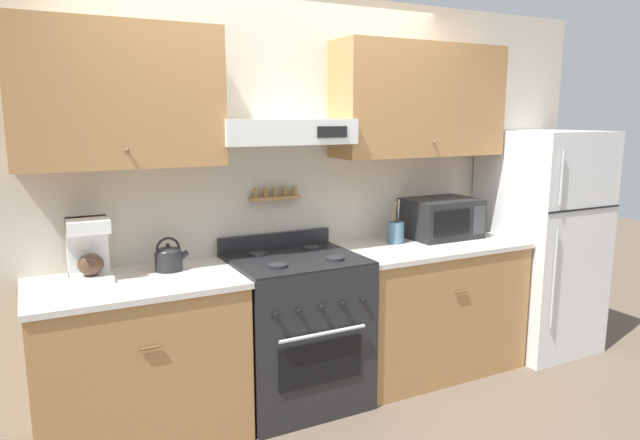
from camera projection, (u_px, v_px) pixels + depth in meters
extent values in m
plane|color=brown|center=(321.00, 424.00, 3.34)|extent=(16.00, 16.00, 0.00)
cube|color=beige|center=(271.00, 194.00, 3.74)|extent=(5.20, 0.08, 2.55)
cube|color=#AD7A47|center=(119.00, 96.00, 3.02)|extent=(1.09, 0.33, 0.76)
sphere|color=brown|center=(127.00, 150.00, 2.92)|extent=(0.02, 0.02, 0.02)
cube|color=#AD7A47|center=(420.00, 101.00, 3.92)|extent=(1.26, 0.33, 0.76)
sphere|color=brown|center=(435.00, 142.00, 3.81)|extent=(0.02, 0.02, 0.02)
cube|color=silver|center=(284.00, 132.00, 3.47)|extent=(0.84, 0.37, 0.15)
cube|color=black|center=(332.00, 132.00, 3.41)|extent=(0.20, 0.01, 0.07)
cube|color=#AD7A47|center=(275.00, 198.00, 3.67)|extent=(0.34, 0.07, 0.02)
cylinder|color=olive|center=(255.00, 193.00, 3.60)|extent=(0.03, 0.03, 0.06)
cylinder|color=olive|center=(265.00, 192.00, 3.63)|extent=(0.03, 0.03, 0.06)
cylinder|color=olive|center=(275.00, 192.00, 3.66)|extent=(0.03, 0.03, 0.06)
cylinder|color=olive|center=(285.00, 191.00, 3.69)|extent=(0.03, 0.03, 0.06)
cylinder|color=olive|center=(294.00, 191.00, 3.72)|extent=(0.03, 0.03, 0.06)
cube|color=#AD7A47|center=(140.00, 363.00, 3.14)|extent=(1.09, 0.66, 0.88)
cube|color=silver|center=(135.00, 283.00, 3.06)|extent=(1.11, 0.68, 0.03)
cylinder|color=brown|center=(150.00, 348.00, 2.80)|extent=(0.10, 0.01, 0.01)
cube|color=#AD7A47|center=(428.00, 308.00, 4.03)|extent=(1.26, 0.66, 0.88)
cube|color=silver|center=(430.00, 246.00, 3.95)|extent=(1.29, 0.68, 0.03)
cylinder|color=brown|center=(461.00, 292.00, 3.70)|extent=(0.10, 0.01, 0.01)
cube|color=#232326|center=(296.00, 331.00, 3.55)|extent=(0.77, 0.67, 0.92)
cube|color=black|center=(321.00, 363.00, 3.27)|extent=(0.53, 0.01, 0.26)
cylinder|color=#ADAFB5|center=(323.00, 334.00, 3.21)|extent=(0.54, 0.02, 0.02)
cube|color=black|center=(296.00, 258.00, 3.46)|extent=(0.77, 0.67, 0.01)
cylinder|color=#232326|center=(278.00, 266.00, 3.24)|extent=(0.11, 0.11, 0.02)
cylinder|color=#232326|center=(335.00, 258.00, 3.41)|extent=(0.11, 0.11, 0.02)
cylinder|color=#232326|center=(257.00, 254.00, 3.52)|extent=(0.11, 0.11, 0.02)
cylinder|color=#232326|center=(311.00, 248.00, 3.69)|extent=(0.11, 0.11, 0.02)
cylinder|color=black|center=(276.00, 316.00, 3.07)|extent=(0.03, 0.02, 0.03)
cylinder|color=black|center=(300.00, 312.00, 3.14)|extent=(0.03, 0.02, 0.03)
cylinder|color=black|center=(322.00, 308.00, 3.20)|extent=(0.03, 0.02, 0.03)
cylinder|color=black|center=(344.00, 304.00, 3.26)|extent=(0.03, 0.02, 0.03)
cylinder|color=black|center=(364.00, 301.00, 3.32)|extent=(0.03, 0.02, 0.03)
cube|color=#232326|center=(275.00, 240.00, 3.73)|extent=(0.77, 0.04, 0.09)
cube|color=white|center=(540.00, 241.00, 4.38)|extent=(0.73, 0.74, 1.67)
cube|color=black|center=(585.00, 209.00, 4.00)|extent=(0.73, 0.01, 0.01)
cylinder|color=#ADAFB5|center=(562.00, 178.00, 3.82)|extent=(0.02, 0.02, 0.37)
cylinder|color=#ADAFB5|center=(554.00, 279.00, 3.94)|extent=(0.02, 0.02, 0.70)
cylinder|color=#232326|center=(169.00, 261.00, 3.24)|extent=(0.15, 0.15, 0.11)
ellipsoid|color=#232326|center=(168.00, 252.00, 3.24)|extent=(0.14, 0.14, 0.06)
sphere|color=black|center=(168.00, 245.00, 3.23)|extent=(0.02, 0.02, 0.02)
cylinder|color=#232326|center=(181.00, 257.00, 3.27)|extent=(0.09, 0.03, 0.08)
torus|color=black|center=(168.00, 249.00, 3.23)|extent=(0.14, 0.01, 0.14)
cube|color=white|center=(91.00, 277.00, 3.06)|extent=(0.21, 0.26, 0.03)
cube|color=white|center=(88.00, 246.00, 3.11)|extent=(0.21, 0.08, 0.34)
cube|color=white|center=(88.00, 225.00, 3.00)|extent=(0.21, 0.22, 0.07)
ellipsoid|color=#4C3323|center=(91.00, 264.00, 3.03)|extent=(0.13, 0.13, 0.12)
cube|color=#232326|center=(441.00, 218.00, 4.14)|extent=(0.51, 0.39, 0.28)
cube|color=black|center=(452.00, 223.00, 3.93)|extent=(0.31, 0.01, 0.18)
cube|color=#38383D|center=(479.00, 220.00, 4.05)|extent=(0.10, 0.01, 0.20)
cylinder|color=slate|center=(396.00, 232.00, 3.95)|extent=(0.11, 0.11, 0.15)
cylinder|color=olive|center=(394.00, 212.00, 3.91)|extent=(0.01, 0.05, 0.16)
cylinder|color=#28282B|center=(397.00, 211.00, 3.93)|extent=(0.01, 0.04, 0.16)
cylinder|color=#B2B2B7|center=(398.00, 211.00, 3.94)|extent=(0.01, 0.03, 0.16)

